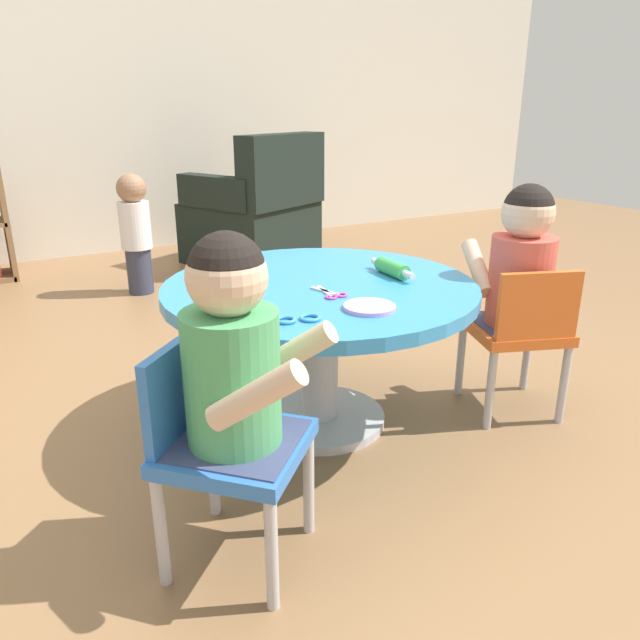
% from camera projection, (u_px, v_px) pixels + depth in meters
% --- Properties ---
extents(ground_plane, '(10.00, 10.00, 0.00)m').
position_uv_depth(ground_plane, '(320.00, 421.00, 2.07)').
color(ground_plane, olive).
extents(back_wall, '(8.00, 0.12, 2.80)m').
position_uv_depth(back_wall, '(97.00, 44.00, 4.05)').
color(back_wall, silver).
rests_on(back_wall, ground).
extents(craft_table, '(0.99, 0.99, 0.49)m').
position_uv_depth(craft_table, '(320.00, 314.00, 1.94)').
color(craft_table, silver).
rests_on(craft_table, ground).
extents(child_chair_left, '(0.42, 0.42, 0.54)m').
position_uv_depth(child_chair_left, '(222.00, 442.00, 1.37)').
color(child_chair_left, '#B7B7BC').
rests_on(child_chair_left, ground).
extents(seated_child_left, '(0.43, 0.44, 0.51)m').
position_uv_depth(seated_child_left, '(233.00, 351.00, 1.28)').
color(seated_child_left, '#3F4772').
rests_on(seated_child_left, ground).
extents(child_chair_right, '(0.39, 0.39, 0.54)m').
position_uv_depth(child_chair_right, '(520.00, 331.00, 2.04)').
color(child_chair_right, '#B7B7BC').
rests_on(child_chair_right, ground).
extents(seated_child_right, '(0.37, 0.42, 0.51)m').
position_uv_depth(seated_child_right, '(522.00, 262.00, 2.00)').
color(seated_child_right, '#3F4772').
rests_on(seated_child_right, ground).
extents(armchair_dark, '(0.93, 0.94, 0.85)m').
position_uv_depth(armchair_dark, '(256.00, 216.00, 4.07)').
color(armchair_dark, black).
rests_on(armchair_dark, ground).
extents(toddler_standing, '(0.17, 0.17, 0.67)m').
position_uv_depth(toddler_standing, '(136.00, 231.00, 3.37)').
color(toddler_standing, '#33384C').
rests_on(toddler_standing, ground).
extents(rolling_pin, '(0.06, 0.23, 0.05)m').
position_uv_depth(rolling_pin, '(392.00, 268.00, 1.98)').
color(rolling_pin, green).
rests_on(rolling_pin, craft_table).
extents(craft_scissors, '(0.08, 0.14, 0.01)m').
position_uv_depth(craft_scissors, '(331.00, 294.00, 1.79)').
color(craft_scissors, silver).
rests_on(craft_scissors, craft_table).
extents(playdough_blob_0, '(0.14, 0.14, 0.01)m').
position_uv_depth(playdough_blob_0, '(369.00, 307.00, 1.67)').
color(playdough_blob_0, '#CC99E5').
rests_on(playdough_blob_0, craft_table).
extents(cookie_cutter_0, '(0.06, 0.06, 0.01)m').
position_uv_depth(cookie_cutter_0, '(286.00, 320.00, 1.57)').
color(cookie_cutter_0, '#3F99D8').
rests_on(cookie_cutter_0, craft_table).
extents(cookie_cutter_1, '(0.06, 0.06, 0.01)m').
position_uv_depth(cookie_cutter_1, '(241.00, 293.00, 1.80)').
color(cookie_cutter_1, red).
rests_on(cookie_cutter_1, craft_table).
extents(cookie_cutter_2, '(0.06, 0.06, 0.01)m').
position_uv_depth(cookie_cutter_2, '(310.00, 318.00, 1.59)').
color(cookie_cutter_2, '#3F99D8').
rests_on(cookie_cutter_2, craft_table).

